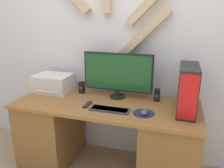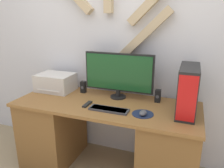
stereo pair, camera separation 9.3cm
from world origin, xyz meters
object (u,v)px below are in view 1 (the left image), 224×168
(printer, at_px, (53,83))
(remote_control, at_px, (87,105))
(monitor, at_px, (118,73))
(computer_tower, at_px, (188,89))
(speaker_right, at_px, (157,95))
(keyboard, at_px, (110,109))
(speaker_left, at_px, (82,87))
(mouse, at_px, (144,112))

(printer, distance_m, remote_control, 0.59)
(monitor, bearing_deg, remote_control, -125.67)
(computer_tower, bearing_deg, monitor, 167.44)
(speaker_right, height_order, remote_control, speaker_right)
(monitor, xyz_separation_m, keyboard, (0.03, -0.34, -0.25))
(monitor, distance_m, speaker_left, 0.45)
(monitor, height_order, speaker_right, monitor)
(keyboard, distance_m, mouse, 0.31)
(printer, relative_size, remote_control, 2.69)
(monitor, distance_m, speaker_right, 0.45)
(computer_tower, relative_size, printer, 1.12)
(remote_control, bearing_deg, keyboard, -10.90)
(speaker_right, relative_size, remote_control, 0.86)
(monitor, height_order, speaker_left, monitor)
(computer_tower, height_order, speaker_right, computer_tower)
(speaker_right, bearing_deg, mouse, -100.93)
(mouse, height_order, computer_tower, computer_tower)
(monitor, height_order, computer_tower, monitor)
(monitor, bearing_deg, mouse, -45.18)
(computer_tower, height_order, remote_control, computer_tower)
(monitor, xyz_separation_m, computer_tower, (0.67, -0.15, -0.05))
(mouse, xyz_separation_m, speaker_left, (-0.74, 0.35, 0.04))
(monitor, height_order, mouse, monitor)
(computer_tower, height_order, printer, computer_tower)
(printer, height_order, speaker_left, printer)
(speaker_right, bearing_deg, monitor, -178.11)
(speaker_left, height_order, remote_control, speaker_left)
(speaker_left, distance_m, remote_control, 0.37)
(printer, relative_size, speaker_right, 3.14)
(speaker_left, bearing_deg, mouse, -25.15)
(mouse, relative_size, speaker_right, 0.74)
(mouse, height_order, remote_control, mouse)
(monitor, bearing_deg, speaker_right, 1.89)
(keyboard, distance_m, printer, 0.82)
(keyboard, relative_size, computer_tower, 0.80)
(speaker_right, bearing_deg, speaker_left, -179.95)
(keyboard, relative_size, speaker_left, 2.83)
(mouse, relative_size, computer_tower, 0.21)
(printer, bearing_deg, keyboard, -22.17)
(mouse, distance_m, printer, 1.11)
(computer_tower, xyz_separation_m, remote_control, (-0.88, -0.14, -0.20))
(monitor, relative_size, printer, 1.79)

